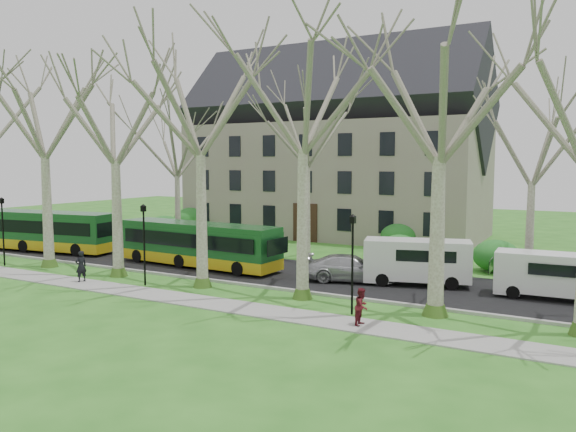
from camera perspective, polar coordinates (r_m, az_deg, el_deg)
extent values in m
plane|color=#2D6E1F|center=(28.61, -4.01, -7.91)|extent=(120.00, 120.00, 0.00)
cube|color=gray|center=(26.60, -6.97, -8.91)|extent=(70.00, 2.00, 0.06)
cube|color=black|center=(33.24, 1.17, -5.95)|extent=(80.00, 8.00, 0.06)
cube|color=#A5A39E|center=(29.83, -2.43, -7.20)|extent=(80.00, 0.25, 0.14)
cube|color=gray|center=(51.88, 4.81, 3.69)|extent=(26.00, 12.00, 10.00)
cylinder|color=black|center=(40.23, -26.96, -1.70)|extent=(0.10, 0.10, 4.00)
cube|color=black|center=(40.04, -27.09, 1.35)|extent=(0.22, 0.22, 0.30)
cylinder|color=black|center=(31.11, -14.39, -3.23)|extent=(0.10, 0.10, 4.00)
cube|color=black|center=(30.86, -14.49, 0.72)|extent=(0.22, 0.22, 0.30)
cylinder|color=black|center=(24.59, 6.55, -5.39)|extent=(0.10, 0.10, 4.00)
cube|color=black|center=(24.27, 6.61, -0.40)|extent=(0.22, 0.22, 0.30)
ellipsoid|color=#1C6226|center=(47.44, -12.43, -1.43)|extent=(2.60, 2.60, 2.00)
ellipsoid|color=#1C6226|center=(43.74, -6.50, -1.92)|extent=(2.60, 2.60, 2.00)
ellipsoid|color=#1C6226|center=(37.49, 11.26, -3.24)|extent=(2.60, 2.60, 2.00)
ellipsoid|color=#1C6226|center=(36.17, 20.38, -3.80)|extent=(2.60, 2.60, 2.00)
ellipsoid|color=#1C6226|center=(53.29, -9.80, -0.63)|extent=(2.60, 2.60, 2.00)
ellipsoid|color=#1C6226|center=(43.75, 11.15, -1.99)|extent=(2.60, 2.60, 2.00)
imported|color=#A8A8AD|center=(31.30, 6.40, -5.29)|extent=(5.38, 3.57, 1.45)
imported|color=black|center=(32.99, -20.28, -4.81)|extent=(0.56, 0.71, 1.71)
imported|color=maroon|center=(23.15, 7.51, -9.09)|extent=(0.60, 0.76, 1.51)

